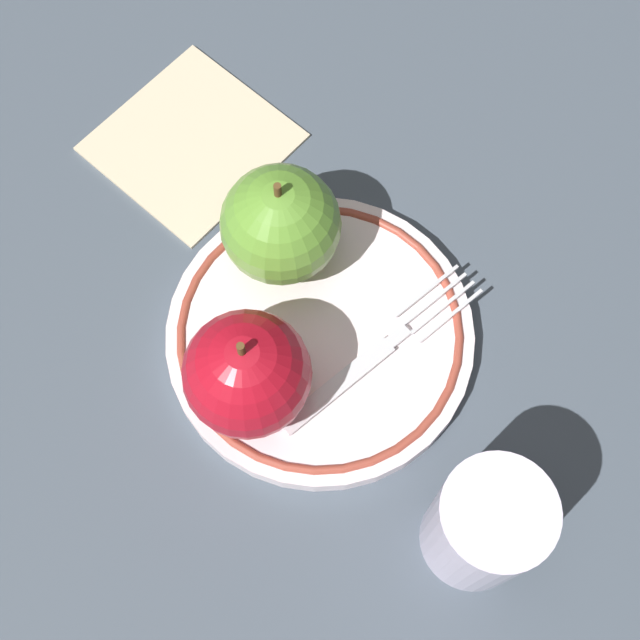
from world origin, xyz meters
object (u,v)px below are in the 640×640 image
object	(u,v)px
drinking_glass	(484,526)
napkin_folded	(192,141)
apple_second_whole	(247,374)
apple_red_whole	(281,225)
fork	(374,355)
plate	(320,336)

from	to	relation	value
drinking_glass	napkin_folded	world-z (taller)	drinking_glass
apple_second_whole	napkin_folded	xyz separation A→B (m)	(-0.19, -0.10, -0.06)
apple_red_whole	napkin_folded	bearing A→B (deg)	-131.20
fork	apple_second_whole	bearing A→B (deg)	157.52
apple_second_whole	drinking_glass	size ratio (longest dim) A/B	0.89
apple_red_whole	fork	distance (m)	0.11
apple_red_whole	fork	xyz separation A→B (m)	(0.06, 0.08, -0.04)
fork	drinking_glass	size ratio (longest dim) A/B	1.42
apple_second_whole	drinking_glass	world-z (taller)	apple_second_whole
drinking_glass	napkin_folded	distance (m)	0.36
plate	apple_second_whole	size ratio (longest dim) A/B	2.32
apple_second_whole	drinking_glass	xyz separation A→B (m)	(0.06, 0.16, -0.01)
apple_red_whole	napkin_folded	world-z (taller)	apple_red_whole
apple_red_whole	apple_second_whole	world-z (taller)	same
fork	napkin_folded	size ratio (longest dim) A/B	1.13
apple_second_whole	napkin_folded	bearing A→B (deg)	-152.05
plate	drinking_glass	distance (m)	0.17
fork	plate	bearing A→B (deg)	113.51
apple_second_whole	napkin_folded	distance (m)	0.22
plate	apple_red_whole	size ratio (longest dim) A/B	2.32
apple_red_whole	drinking_glass	world-z (taller)	apple_red_whole
apple_red_whole	drinking_glass	distance (m)	0.23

